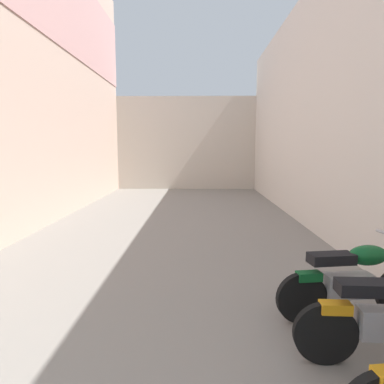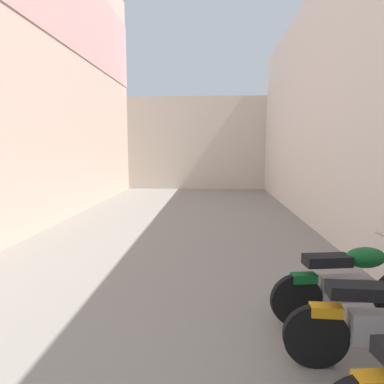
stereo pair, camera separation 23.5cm
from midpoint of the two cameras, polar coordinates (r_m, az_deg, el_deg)
name	(u,v)px [view 1 (the left image)]	position (r m, az deg, el deg)	size (l,w,h in m)	color
ground_plane	(164,267)	(6.07, -5.82, -12.24)	(34.35, 34.35, 0.00)	gray
building_left	(6,35)	(9.07, -29.28, 21.74)	(0.45, 18.35, 8.75)	beige
building_right	(335,101)	(8.25, 21.94, 13.88)	(0.45, 18.35, 6.09)	beige
building_far_end	(187,143)	(17.87, -1.27, 8.07)	(9.72, 2.00, 4.49)	beige
motorcycle_sixth	(353,279)	(4.54, 23.84, -13.05)	(1.84, 0.58, 1.04)	black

